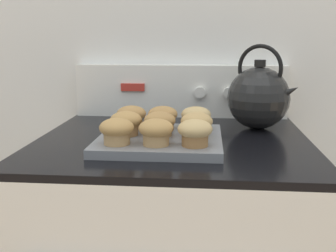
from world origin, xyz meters
TOP-DOWN VIEW (x-y plane):
  - wall_back at (0.00, 0.72)m, footprint 8.00×0.05m
  - control_panel at (0.00, 0.67)m, footprint 0.71×0.07m
  - muffin_pan at (-0.03, 0.28)m, footprint 0.31×0.31m
  - muffin_r0_c0 at (-0.12, 0.19)m, footprint 0.08×0.08m
  - muffin_r0_c1 at (-0.03, 0.19)m, footprint 0.08×0.08m
  - muffin_r0_c2 at (0.06, 0.19)m, footprint 0.08×0.08m
  - muffin_r1_c0 at (-0.12, 0.28)m, footprint 0.08×0.08m
  - muffin_r1_c1 at (-0.03, 0.28)m, footprint 0.08×0.08m
  - muffin_r1_c2 at (0.06, 0.28)m, footprint 0.08×0.08m
  - muffin_r2_c0 at (-0.12, 0.37)m, footprint 0.08×0.08m
  - muffin_r2_c1 at (-0.03, 0.37)m, footprint 0.08×0.08m
  - muffin_r2_c2 at (0.06, 0.37)m, footprint 0.08×0.08m
  - tea_kettle at (0.24, 0.49)m, footprint 0.21×0.18m

SIDE VIEW (x-z plane):
  - muffin_pan at x=-0.03m, z-range 0.91..0.94m
  - muffin_r0_c0 at x=-0.12m, z-range 0.94..1.00m
  - muffin_r0_c1 at x=-0.03m, z-range 0.94..1.00m
  - muffin_r0_c2 at x=0.06m, z-range 0.94..1.00m
  - muffin_r1_c0 at x=-0.12m, z-range 0.94..1.00m
  - muffin_r1_c1 at x=-0.03m, z-range 0.94..1.00m
  - muffin_r1_c2 at x=0.06m, z-range 0.94..1.00m
  - muffin_r2_c0 at x=-0.12m, z-range 0.94..1.00m
  - muffin_r2_c1 at x=-0.03m, z-range 0.94..1.00m
  - muffin_r2_c2 at x=0.06m, z-range 0.94..1.00m
  - control_panel at x=0.00m, z-range 0.91..1.09m
  - tea_kettle at x=0.24m, z-range 0.89..1.13m
  - wall_back at x=0.00m, z-range 0.00..2.40m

